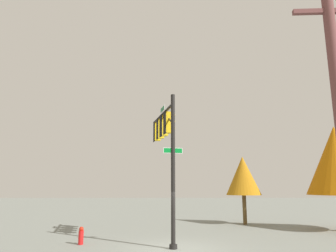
{
  "coord_description": "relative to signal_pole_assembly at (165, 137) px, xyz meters",
  "views": [
    {
      "loc": [
        -14.49,
        0.33,
        2.78
      ],
      "look_at": [
        -0.23,
        0.24,
        5.58
      ],
      "focal_mm": 32.65,
      "sensor_mm": 36.0,
      "label": 1
    }
  ],
  "objects": [
    {
      "name": "fire_hydrant",
      "position": [
        -0.56,
        4.09,
        -4.95
      ],
      "size": [
        0.33,
        0.24,
        0.83
      ],
      "color": "red",
      "rests_on": "ground_plane"
    },
    {
      "name": "ground_plane",
      "position": [
        -1.62,
        -0.36,
        -5.36
      ],
      "size": [
        120.0,
        120.0,
        0.0
      ],
      "primitive_type": "plane",
      "color": "slate"
    },
    {
      "name": "signal_pole_assembly",
      "position": [
        0.0,
        0.0,
        0.0
      ],
      "size": [
        4.21,
        1.57,
        7.2
      ],
      "color": "black",
      "rests_on": "ground_plane"
    },
    {
      "name": "tree_mid",
      "position": [
        7.15,
        -5.85,
        -1.83
      ],
      "size": [
        2.58,
        2.58,
        4.98
      ],
      "color": "brown",
      "rests_on": "ground_plane"
    }
  ]
}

